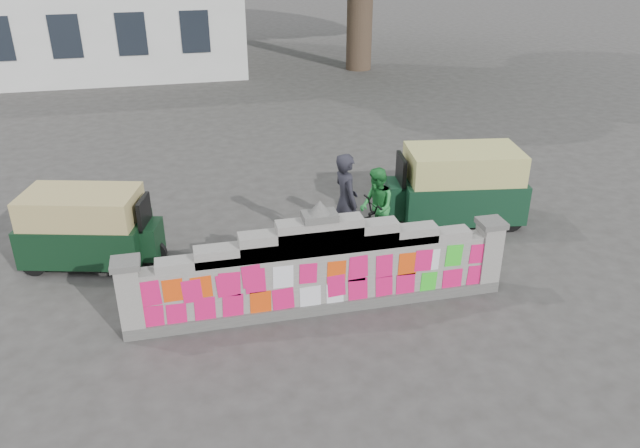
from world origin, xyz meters
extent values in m
plane|color=#383533|center=(0.00, 0.00, 0.00)|extent=(100.00, 100.00, 0.00)
cube|color=#4C4C49|center=(0.00, 0.00, 0.10)|extent=(6.40, 0.42, 0.20)
cube|color=gray|center=(0.00, 0.00, 0.60)|extent=(6.40, 0.32, 1.00)
cube|color=gray|center=(0.00, 0.00, 1.17)|extent=(5.20, 0.32, 0.14)
cube|color=gray|center=(0.00, 0.00, 1.24)|extent=(4.00, 0.32, 0.28)
cube|color=gray|center=(0.00, 0.00, 1.32)|extent=(2.60, 0.32, 0.44)
cube|color=gray|center=(0.00, 0.00, 1.39)|extent=(1.40, 0.32, 0.58)
cube|color=#4C4C49|center=(0.00, 0.00, 1.74)|extent=(0.55, 0.36, 0.12)
cone|color=#4C4C49|center=(0.00, 0.00, 1.90)|extent=(0.36, 0.36, 0.22)
cube|color=gray|center=(-3.02, 0.00, 0.62)|extent=(0.36, 0.40, 1.24)
cube|color=#4C4C49|center=(-3.02, 0.00, 1.28)|extent=(0.44, 0.44, 0.10)
cube|color=gray|center=(3.02, 0.00, 0.62)|extent=(0.36, 0.40, 1.24)
cube|color=#4C4C49|center=(3.02, 0.00, 1.28)|extent=(0.44, 0.44, 0.10)
imported|color=black|center=(0.88, 1.62, 0.56)|extent=(2.22, 1.06, 1.12)
imported|color=#222129|center=(0.88, 1.62, 0.95)|extent=(0.55, 0.75, 1.90)
imported|color=#258939|center=(1.66, 2.10, 0.80)|extent=(0.64, 0.81, 1.60)
cube|color=black|center=(-3.93, 2.58, 0.52)|extent=(2.49, 1.76, 0.75)
cube|color=tan|center=(-3.93, 2.58, 1.17)|extent=(2.30, 1.67, 0.56)
cube|color=black|center=(-2.80, 2.28, 0.52)|extent=(0.62, 0.76, 0.66)
cube|color=black|center=(-2.80, 2.28, 1.08)|extent=(0.24, 0.65, 0.56)
cylinder|color=black|center=(-2.71, 2.25, 0.23)|extent=(0.48, 0.23, 0.47)
cylinder|color=black|center=(-4.88, 2.31, 0.23)|extent=(0.48, 0.23, 0.47)
cylinder|color=black|center=(-4.61, 3.30, 0.23)|extent=(0.48, 0.23, 0.47)
cube|color=#11331F|center=(3.74, 2.66, 0.58)|extent=(2.72, 1.74, 0.85)
cube|color=#C4BD68|center=(3.74, 2.66, 1.33)|extent=(2.50, 1.66, 0.64)
cube|color=#11331F|center=(2.43, 2.86, 0.58)|extent=(0.64, 0.81, 0.74)
cube|color=black|center=(2.43, 2.86, 1.22)|extent=(0.20, 0.75, 0.64)
cylinder|color=black|center=(2.32, 2.87, 0.27)|extent=(0.54, 0.21, 0.53)
cylinder|color=black|center=(4.77, 3.09, 0.27)|extent=(0.54, 0.21, 0.53)
cylinder|color=black|center=(4.59, 1.94, 0.27)|extent=(0.54, 0.21, 0.53)
camera|label=1|loc=(-2.04, -8.63, 5.95)|focal=35.00mm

